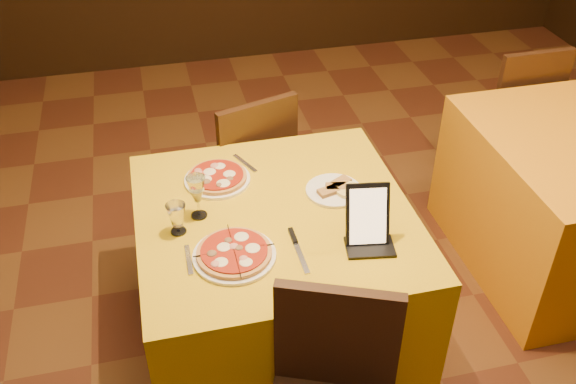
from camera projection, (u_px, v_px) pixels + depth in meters
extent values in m
cube|color=gold|center=(276.00, 280.00, 2.79)|extent=(1.10, 1.10, 0.75)
cylinder|color=white|center=(234.00, 256.00, 2.35)|extent=(0.31, 0.31, 0.01)
cylinder|color=#AD4C23|center=(234.00, 252.00, 2.34)|extent=(0.28, 0.28, 0.02)
cylinder|color=white|center=(217.00, 180.00, 2.74)|extent=(0.28, 0.28, 0.01)
cylinder|color=#AD4C23|center=(217.00, 177.00, 2.73)|extent=(0.25, 0.25, 0.02)
cylinder|color=white|center=(334.00, 191.00, 2.67)|extent=(0.23, 0.23, 0.01)
cylinder|color=olive|center=(334.00, 187.00, 2.66)|extent=(0.15, 0.15, 0.02)
cube|color=black|center=(368.00, 215.00, 2.36)|extent=(0.18, 0.12, 0.23)
cube|color=silver|center=(299.00, 251.00, 2.38)|extent=(0.02, 0.25, 0.01)
cube|color=silver|center=(189.00, 260.00, 2.34)|extent=(0.02, 0.16, 0.01)
cube|color=#A8A9AF|center=(245.00, 163.00, 2.85)|extent=(0.09, 0.16, 0.01)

